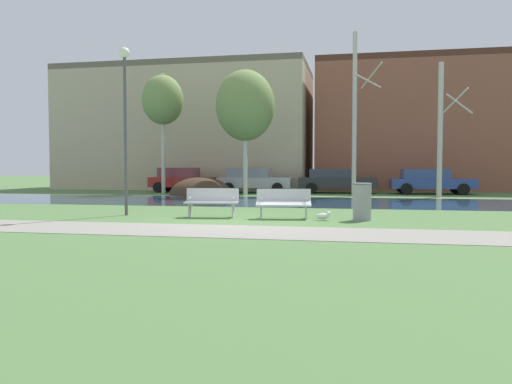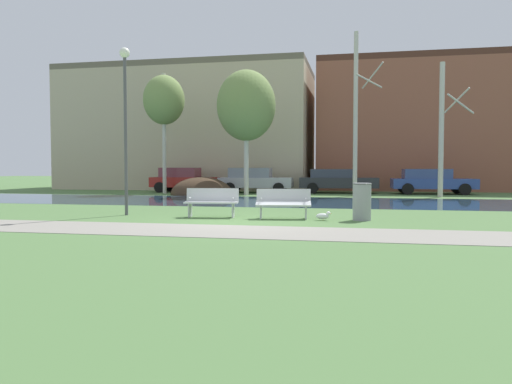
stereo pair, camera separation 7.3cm
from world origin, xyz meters
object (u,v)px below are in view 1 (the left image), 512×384
at_px(seagull, 324,216).
at_px(parked_wagon_fourth_blue, 430,181).
at_px(streetlamp, 125,103).
at_px(parked_hatch_third_dark, 336,180).
at_px(parked_van_nearest_red, 183,179).
at_px(trash_bin, 362,201).
at_px(bench_left, 212,202).
at_px(bench_right, 284,203).
at_px(parked_sedan_second_silver, 253,180).

bearing_deg(seagull, parked_wagon_fourth_blue, 72.04).
xyz_separation_m(streetlamp, parked_hatch_third_dark, (5.96, 15.26, -2.75)).
bearing_deg(parked_van_nearest_red, parked_hatch_third_dark, 3.20).
xyz_separation_m(streetlamp, parked_wagon_fourth_blue, (11.25, 15.18, -2.75)).
bearing_deg(parked_van_nearest_red, trash_bin, -54.36).
bearing_deg(seagull, trash_bin, 13.63).
bearing_deg(bench_left, bench_right, 0.00).
distance_m(bench_right, parked_hatch_third_dark, 15.40).
bearing_deg(parked_sedan_second_silver, parked_van_nearest_red, 179.91).
xyz_separation_m(trash_bin, parked_sedan_second_silver, (-6.18, 14.86, 0.23)).
distance_m(bench_right, trash_bin, 2.25).
height_order(streetlamp, parked_sedan_second_silver, streetlamp).
xyz_separation_m(seagull, streetlamp, (-6.20, 0.39, 3.37)).
bearing_deg(parked_hatch_third_dark, parked_wagon_fourth_blue, -0.82).
bearing_deg(parked_van_nearest_red, bench_left, -67.26).
xyz_separation_m(bench_left, streetlamp, (-2.83, 0.11, 3.03)).
distance_m(parked_sedan_second_silver, parked_hatch_third_dark, 4.90).
height_order(trash_bin, streetlamp, streetlamp).
xyz_separation_m(bench_right, parked_hatch_third_dark, (0.95, 15.37, 0.29)).
height_order(streetlamp, parked_hatch_third_dark, streetlamp).
bearing_deg(bench_left, parked_hatch_third_dark, 78.48).
bearing_deg(streetlamp, bench_left, -2.24).
xyz_separation_m(streetlamp, parked_van_nearest_red, (-3.39, 14.74, -2.72)).
height_order(bench_right, seagull, bench_right).
bearing_deg(parked_wagon_fourth_blue, trash_bin, -104.57).
relative_size(seagull, parked_hatch_third_dark, 0.10).
relative_size(bench_left, streetlamp, 0.32).
relative_size(bench_left, seagull, 3.68).
height_order(bench_left, parked_van_nearest_red, parked_van_nearest_red).
bearing_deg(streetlamp, parked_wagon_fourth_blue, 53.46).
relative_size(bench_right, parked_van_nearest_red, 0.40).
xyz_separation_m(bench_left, seagull, (3.37, -0.28, -0.34)).
xyz_separation_m(parked_sedan_second_silver, parked_hatch_third_dark, (4.87, 0.53, -0.03)).
height_order(seagull, parked_hatch_third_dark, parked_hatch_third_dark).
height_order(bench_right, parked_sedan_second_silver, parked_sedan_second_silver).
bearing_deg(parked_hatch_third_dark, bench_right, -93.52).
relative_size(streetlamp, parked_wagon_fourth_blue, 1.13).
relative_size(trash_bin, parked_hatch_third_dark, 0.23).
relative_size(streetlamp, parked_hatch_third_dark, 1.13).
height_order(parked_sedan_second_silver, parked_hatch_third_dark, parked_sedan_second_silver).
height_order(trash_bin, seagull, trash_bin).
relative_size(trash_bin, parked_van_nearest_red, 0.26).
bearing_deg(parked_sedan_second_silver, streetlamp, -94.23).
bearing_deg(parked_sedan_second_silver, bench_left, -83.30).
height_order(bench_left, bench_right, same).
height_order(bench_left, seagull, bench_left).
height_order(trash_bin, parked_hatch_third_dark, parked_hatch_third_dark).
bearing_deg(parked_hatch_third_dark, streetlamp, -111.35).
distance_m(seagull, parked_sedan_second_silver, 15.97).
xyz_separation_m(bench_left, bench_right, (2.19, 0.00, 0.00)).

